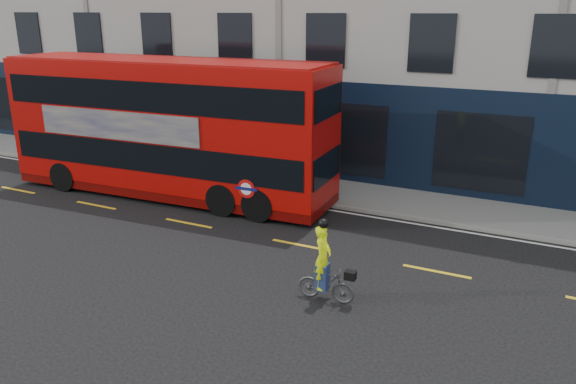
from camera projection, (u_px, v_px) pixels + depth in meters
The scene contains 7 objects.
ground at pixel (159, 239), 16.96m from camera, with size 120.00×120.00×0.00m, color black.
pavement at pixel (262, 181), 22.48m from camera, with size 60.00×3.00×0.12m, color slate.
kerb at pixel (243, 192), 21.20m from camera, with size 60.00×0.12×0.13m, color gray.
road_edge_line at pixel (239, 195), 20.96m from camera, with size 58.00×0.10×0.01m, color silver.
lane_dashes at pixel (189, 223), 18.23m from camera, with size 58.00×0.12×0.01m, color gold, non-canonical shape.
bus at pixel (169, 127), 20.34m from camera, with size 12.47×3.40×4.98m.
cyclist at pixel (325, 273), 13.20m from camera, with size 1.43×0.59×2.08m.
Camera 1 is at (10.42, -12.35, 6.62)m, focal length 35.00 mm.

